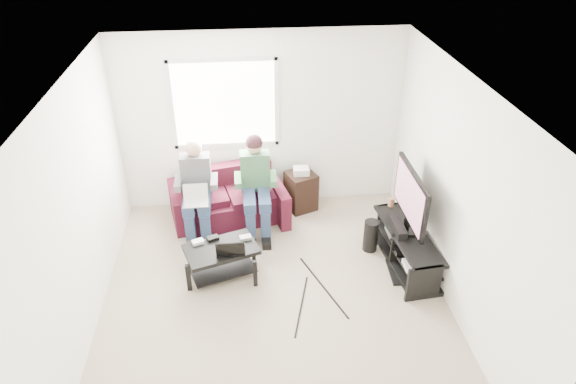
{
  "coord_description": "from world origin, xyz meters",
  "views": [
    {
      "loc": [
        -0.29,
        -4.46,
        4.22
      ],
      "look_at": [
        0.21,
        0.6,
        1.13
      ],
      "focal_mm": 32.0,
      "sensor_mm": 36.0,
      "label": 1
    }
  ],
  "objects": [
    {
      "name": "end_table",
      "position": [
        0.54,
        1.98,
        0.3
      ],
      "size": [
        0.39,
        0.39,
        0.68
      ],
      "color": "black",
      "rests_on": "floor"
    },
    {
      "name": "subwoofer",
      "position": [
        1.34,
        0.88,
        0.22
      ],
      "size": [
        0.19,
        0.19,
        0.44
      ],
      "primitive_type": "cylinder",
      "color": "black",
      "rests_on": "floor"
    },
    {
      "name": "keyboard_floor",
      "position": [
        1.55,
        0.36,
        0.01
      ],
      "size": [
        0.19,
        0.5,
        0.03
      ],
      "primitive_type": "cube",
      "rotation": [
        0.0,
        0.0,
        -0.06
      ],
      "color": "black",
      "rests_on": "floor"
    },
    {
      "name": "person_right",
      "position": [
        -0.13,
        1.58,
        0.76
      ],
      "size": [
        0.4,
        0.71,
        1.35
      ],
      "color": "navy",
      "rests_on": "sofa"
    },
    {
      "name": "controller_c",
      "position": [
        -0.31,
        0.69,
        0.45
      ],
      "size": [
        0.15,
        0.12,
        0.04
      ],
      "primitive_type": "cube",
      "rotation": [
        0.0,
        0.0,
        0.19
      ],
      "color": "gray",
      "rests_on": "coffee_table"
    },
    {
      "name": "sofa",
      "position": [
        -0.53,
        1.81,
        0.29
      ],
      "size": [
        1.75,
        1.0,
        0.75
      ],
      "color": "#481222",
      "rests_on": "floor"
    },
    {
      "name": "person_left",
      "position": [
        -0.93,
        1.56,
        0.7
      ],
      "size": [
        0.4,
        0.7,
        1.3
      ],
      "color": "navy",
      "rests_on": "sofa"
    },
    {
      "name": "drink_cup",
      "position": [
        1.67,
        1.19,
        0.53
      ],
      "size": [
        0.08,
        0.08,
        0.12
      ],
      "primitive_type": "cylinder",
      "color": "#B4754D",
      "rests_on": "tv_stand"
    },
    {
      "name": "wall_left",
      "position": [
        -2.0,
        0.0,
        1.3
      ],
      "size": [
        0.0,
        4.5,
        4.5
      ],
      "primitive_type": "plane",
      "rotation": [
        1.57,
        0.0,
        1.57
      ],
      "color": "white",
      "rests_on": "floor"
    },
    {
      "name": "laptop_black",
      "position": [
        -0.49,
        0.46,
        0.55
      ],
      "size": [
        0.41,
        0.36,
        0.24
      ],
      "primitive_type": null,
      "rotation": [
        0.0,
        0.0,
        0.41
      ],
      "color": "black",
      "rests_on": "coffee_table"
    },
    {
      "name": "console_white",
      "position": [
        1.72,
        0.16,
        0.28
      ],
      "size": [
        0.3,
        0.22,
        0.06
      ],
      "primitive_type": "cube",
      "color": "silver",
      "rests_on": "tv_stand"
    },
    {
      "name": "window",
      "position": [
        -0.5,
        2.23,
        1.6
      ],
      "size": [
        1.48,
        0.04,
        1.28
      ],
      "color": "white",
      "rests_on": "wall_back"
    },
    {
      "name": "ceiling",
      "position": [
        0.0,
        0.0,
        2.6
      ],
      "size": [
        4.5,
        4.5,
        0.0
      ],
      "primitive_type": "plane",
      "rotation": [
        3.14,
        0.0,
        0.0
      ],
      "color": "white",
      "rests_on": "wall_back"
    },
    {
      "name": "console_black",
      "position": [
        1.72,
        0.51,
        0.28
      ],
      "size": [
        0.38,
        0.3,
        0.07
      ],
      "primitive_type": "cube",
      "color": "black",
      "rests_on": "tv_stand"
    },
    {
      "name": "floor",
      "position": [
        0.0,
        0.0,
        0.0
      ],
      "size": [
        4.5,
        4.5,
        0.0
      ],
      "primitive_type": "plane",
      "color": "tan",
      "rests_on": "ground"
    },
    {
      "name": "controller_b",
      "position": [
        -0.71,
        0.72,
        0.45
      ],
      "size": [
        0.16,
        0.13,
        0.04
      ],
      "primitive_type": "cube",
      "rotation": [
        0.0,
        0.0,
        0.37
      ],
      "color": "black",
      "rests_on": "coffee_table"
    },
    {
      "name": "laptop_silver",
      "position": [
        -0.93,
        1.29,
        0.67
      ],
      "size": [
        0.35,
        0.28,
        0.24
      ],
      "primitive_type": null,
      "rotation": [
        0.0,
        0.0,
        0.18
      ],
      "color": "silver",
      "rests_on": "person_left"
    },
    {
      "name": "wall_right",
      "position": [
        2.0,
        0.0,
        1.3
      ],
      "size": [
        0.0,
        4.5,
        4.5
      ],
      "primitive_type": "plane",
      "rotation": [
        1.57,
        0.0,
        -1.57
      ],
      "color": "white",
      "rests_on": "floor"
    },
    {
      "name": "coffee_table",
      "position": [
        -0.61,
        0.54,
        0.31
      ],
      "size": [
        0.97,
        0.77,
        0.43
      ],
      "color": "black",
      "rests_on": "floor"
    },
    {
      "name": "soundbar",
      "position": [
        1.6,
        0.66,
        0.52
      ],
      "size": [
        0.12,
        0.5,
        0.1
      ],
      "primitive_type": "cube",
      "color": "black",
      "rests_on": "tv_stand"
    },
    {
      "name": "tv_stand",
      "position": [
        1.72,
        0.56,
        0.21
      ],
      "size": [
        0.56,
        1.44,
        0.47
      ],
      "color": "black",
      "rests_on": "floor"
    },
    {
      "name": "console_grey",
      "position": [
        1.72,
        0.86,
        0.29
      ],
      "size": [
        0.34,
        0.26,
        0.08
      ],
      "primitive_type": "cube",
      "color": "gray",
      "rests_on": "tv_stand"
    },
    {
      "name": "wall_back",
      "position": [
        0.0,
        2.25,
        1.3
      ],
      "size": [
        4.5,
        0.0,
        4.5
      ],
      "primitive_type": "plane",
      "rotation": [
        1.57,
        0.0,
        0.0
      ],
      "color": "white",
      "rests_on": "floor"
    },
    {
      "name": "tv",
      "position": [
        1.72,
        0.66,
        0.93
      ],
      "size": [
        0.12,
        1.1,
        0.81
      ],
      "color": "black",
      "rests_on": "tv_stand"
    },
    {
      "name": "controller_a",
      "position": [
        -0.89,
        0.66,
        0.45
      ],
      "size": [
        0.16,
        0.13,
        0.04
      ],
      "primitive_type": "cube",
      "rotation": [
        0.0,
        0.0,
        0.37
      ],
      "color": "silver",
      "rests_on": "coffee_table"
    }
  ]
}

